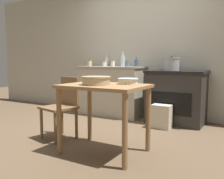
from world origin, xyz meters
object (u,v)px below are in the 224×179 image
object	(u,v)px
cup_mid_right	(90,64)
stove	(176,97)
stock_pot	(171,64)
mixing_bowl_large	(96,80)
work_table	(104,96)
mixing_bowl_small	(128,81)
cup_right	(113,64)
flour_sack	(162,116)
bottle_mid_left	(123,61)
cup_center_right	(104,64)
chair	(63,105)
bottle_left	(90,63)
cup_center	(127,64)
bottle_far_left	(107,61)
bottle_center_left	(136,63)

from	to	relation	value
cup_mid_right	stove	bearing A→B (deg)	6.30
stock_pot	mixing_bowl_large	distance (m)	1.85
work_table	mixing_bowl_small	size ratio (longest dim) A/B	3.87
work_table	cup_right	xyz separation A→B (m)	(-0.91, 1.75, 0.35)
flour_sack	cup_mid_right	world-z (taller)	cup_mid_right
work_table	stock_pot	bearing A→B (deg)	83.10
flour_sack	mixing_bowl_large	bearing A→B (deg)	-101.26
bottle_mid_left	cup_center_right	size ratio (longest dim) A/B	3.12
chair	mixing_bowl_small	size ratio (longest dim) A/B	3.47
bottle_mid_left	cup_mid_right	xyz separation A→B (m)	(-0.59, -0.26, -0.06)
flour_sack	cup_right	bearing A→B (deg)	159.41
flour_sack	bottle_left	bearing A→B (deg)	163.64
cup_center	mixing_bowl_small	bearing A→B (deg)	-62.68
flour_sack	cup_right	xyz separation A→B (m)	(-1.13, 0.42, 0.81)
bottle_far_left	bottle_center_left	world-z (taller)	bottle_far_left
mixing_bowl_large	cup_center_right	xyz separation A→B (m)	(-1.00, 1.76, 0.16)
chair	bottle_far_left	bearing A→B (deg)	116.17
stove	bottle_mid_left	size ratio (longest dim) A/B	3.35
chair	cup_right	xyz separation A→B (m)	(-0.13, 1.57, 0.54)
chair	bottle_left	distance (m)	1.88
mixing_bowl_large	bottle_left	world-z (taller)	bottle_left
chair	cup_center	distance (m)	1.69
stove	bottle_mid_left	distance (m)	1.23
flour_sack	stock_pot	bearing A→B (deg)	89.87
stock_pot	cup_mid_right	bearing A→B (deg)	-173.98
work_table	bottle_far_left	bearing A→B (deg)	121.10
cup_right	cup_mid_right	bearing A→B (deg)	-159.67
flour_sack	mixing_bowl_large	xyz separation A→B (m)	(-0.28, -1.40, 0.65)
stock_pot	bottle_center_left	size ratio (longest dim) A/B	1.59
stove	bottle_far_left	size ratio (longest dim) A/B	3.85
cup_mid_right	bottle_far_left	bearing A→B (deg)	70.35
mixing_bowl_large	flour_sack	bearing A→B (deg)	78.74
cup_center_right	cup_right	size ratio (longest dim) A/B	0.88
bottle_mid_left	cup_center	distance (m)	0.16
flour_sack	mixing_bowl_small	distance (m)	1.30
stock_pot	stove	bearing A→B (deg)	10.94
work_table	cup_center_right	size ratio (longest dim) A/B	10.15
flour_sack	cup_center	distance (m)	1.24
work_table	cup_center	bearing A→B (deg)	109.24
mixing_bowl_large	bottle_mid_left	xyz separation A→B (m)	(-0.69, 1.92, 0.22)
chair	mixing_bowl_large	bearing A→B (deg)	-6.22
stove	cup_mid_right	distance (m)	1.75
bottle_far_left	cup_center	distance (m)	0.62
stove	cup_center_right	size ratio (longest dim) A/B	10.45
bottle_left	cup_right	world-z (taller)	bottle_left
mixing_bowl_small	cup_center_right	bearing A→B (deg)	130.12
chair	bottle_mid_left	size ratio (longest dim) A/B	2.92
chair	bottle_left	world-z (taller)	bottle_left
chair	mixing_bowl_small	world-z (taller)	mixing_bowl_small
bottle_mid_left	cup_center_right	distance (m)	0.36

